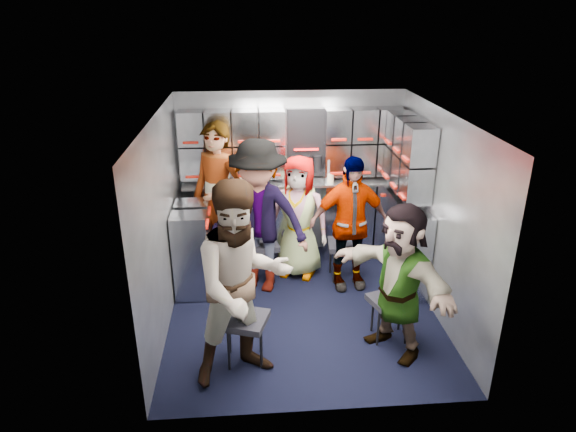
{
  "coord_description": "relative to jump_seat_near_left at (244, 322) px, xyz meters",
  "views": [
    {
      "loc": [
        -0.53,
        -4.71,
        3.07
      ],
      "look_at": [
        -0.13,
        0.35,
        0.95
      ],
      "focal_mm": 32.0,
      "sensor_mm": 36.0,
      "label": 1
    }
  ],
  "objects": [
    {
      "name": "wall_left",
      "position": [
        -0.79,
        0.81,
        0.64
      ],
      "size": [
        0.04,
        3.0,
        2.1
      ],
      "primitive_type": "cube",
      "color": "gray",
      "rests_on": "ground"
    },
    {
      "name": "attendant_arc_d",
      "position": [
        1.19,
        1.29,
        0.37
      ],
      "size": [
        0.95,
        0.47,
        1.56
      ],
      "primitive_type": "imported",
      "rotation": [
        0.0,
        0.0,
        0.1
      ],
      "color": "black",
      "rests_on": "ground"
    },
    {
      "name": "attendant_arc_b",
      "position": [
        0.18,
        1.32,
        0.47
      ],
      "size": [
        1.29,
        1.0,
        1.76
      ],
      "primitive_type": "imported",
      "rotation": [
        0.0,
        0.0,
        -0.35
      ],
      "color": "black",
      "rests_on": "ground"
    },
    {
      "name": "red_latch_strip",
      "position": [
        0.61,
        1.9,
        0.47
      ],
      "size": [
        2.6,
        0.02,
        0.03
      ],
      "primitive_type": "cube",
      "color": "#A61409",
      "rests_on": "cart_bank_back"
    },
    {
      "name": "attendant_arc_a",
      "position": [
        0.0,
        -0.18,
        0.5
      ],
      "size": [
        1.07,
        0.95,
        1.82
      ],
      "primitive_type": "imported",
      "rotation": [
        0.0,
        0.0,
        0.36
      ],
      "color": "black",
      "rests_on": "ground"
    },
    {
      "name": "right_cabinet",
      "position": [
        1.86,
        1.41,
        0.09
      ],
      "size": [
        0.28,
        1.2,
        1.0
      ],
      "primitive_type": "cube",
      "color": "#959AA4",
      "rests_on": "ground"
    },
    {
      "name": "jump_seat_near_right",
      "position": [
        1.41,
        0.24,
        -0.02
      ],
      "size": [
        0.47,
        0.46,
        0.44
      ],
      "rotation": [
        0.0,
        0.0,
        0.32
      ],
      "color": "black",
      "rests_on": "ground"
    },
    {
      "name": "cart_bank_left",
      "position": [
        -0.58,
        1.37,
        0.08
      ],
      "size": [
        0.38,
        0.76,
        0.99
      ],
      "primitive_type": "cube",
      "color": "#959AA4",
      "rests_on": "ground"
    },
    {
      "name": "attendant_arc_e",
      "position": [
        1.41,
        0.06,
        0.33
      ],
      "size": [
        1.11,
        1.4,
        1.48
      ],
      "primitive_type": "imported",
      "rotation": [
        0.0,
        0.0,
        -1.0
      ],
      "color": "black",
      "rests_on": "ground"
    },
    {
      "name": "wall_right",
      "position": [
        2.01,
        0.81,
        0.64
      ],
      "size": [
        0.04,
        3.0,
        2.1
      ],
      "primitive_type": "cube",
      "color": "gray",
      "rests_on": "ground"
    },
    {
      "name": "wall_back",
      "position": [
        0.61,
        2.31,
        0.64
      ],
      "size": [
        2.8,
        0.04,
        2.1
      ],
      "primitive_type": "cube",
      "color": "gray",
      "rests_on": "ground"
    },
    {
      "name": "bottle_left",
      "position": [
        -0.1,
        2.05,
        0.75
      ],
      "size": [
        0.06,
        0.06,
        0.27
      ],
      "primitive_type": "cylinder",
      "color": "white",
      "rests_on": "counter"
    },
    {
      "name": "locker_bank_right",
      "position": [
        1.86,
        1.51,
        1.08
      ],
      "size": [
        0.28,
        1.0,
        0.82
      ],
      "primitive_type": "cube",
      "color": "#959AA4",
      "rests_on": "wall_right"
    },
    {
      "name": "jump_seat_mid_left",
      "position": [
        0.18,
        1.5,
        0.02
      ],
      "size": [
        0.48,
        0.46,
        0.49
      ],
      "rotation": [
        0.0,
        0.0,
        0.18
      ],
      "color": "black",
      "rests_on": "ground"
    },
    {
      "name": "cup_left",
      "position": [
        -0.04,
        2.04,
        0.67
      ],
      "size": [
        0.08,
        0.08,
        0.1
      ],
      "primitive_type": "cylinder",
      "color": "tan",
      "rests_on": "counter"
    },
    {
      "name": "ceiling",
      "position": [
        0.61,
        0.81,
        1.69
      ],
      "size": [
        2.8,
        3.0,
        0.02
      ],
      "primitive_type": "cube",
      "color": "silver",
      "rests_on": "wall_back"
    },
    {
      "name": "locker_bank_back",
      "position": [
        0.61,
        2.16,
        1.08
      ],
      "size": [
        2.68,
        0.28,
        0.82
      ],
      "primitive_type": "cube",
      "color": "#959AA4",
      "rests_on": "wall_back"
    },
    {
      "name": "cart_bank_back",
      "position": [
        0.61,
        2.1,
        0.08
      ],
      "size": [
        2.68,
        0.38,
        0.99
      ],
      "primitive_type": "cube",
      "color": "#959AA4",
      "rests_on": "ground"
    },
    {
      "name": "jump_seat_near_left",
      "position": [
        0.0,
        0.0,
        0.0
      ],
      "size": [
        0.49,
        0.48,
        0.47
      ],
      "rotation": [
        0.0,
        0.0,
        -0.31
      ],
      "color": "black",
      "rests_on": "ground"
    },
    {
      "name": "counter",
      "position": [
        0.61,
        2.1,
        0.6
      ],
      "size": [
        2.68,
        0.42,
        0.03
      ],
      "primitive_type": "cube",
      "color": "silver",
      "rests_on": "cart_bank_back"
    },
    {
      "name": "jump_seat_mid_right",
      "position": [
        1.19,
        1.47,
        -0.01
      ],
      "size": [
        0.42,
        0.4,
        0.46
      ],
      "rotation": [
        0.0,
        0.0,
        -0.08
      ],
      "color": "black",
      "rests_on": "ground"
    },
    {
      "name": "bottle_mid",
      "position": [
        0.17,
        2.05,
        0.74
      ],
      "size": [
        0.07,
        0.07,
        0.24
      ],
      "primitive_type": "cylinder",
      "color": "white",
      "rests_on": "counter"
    },
    {
      "name": "jump_seat_center",
      "position": [
        0.65,
        1.81,
        -0.06
      ],
      "size": [
        0.38,
        0.36,
        0.4
      ],
      "rotation": [
        0.0,
        0.0,
        0.12
      ],
      "color": "black",
      "rests_on": "ground"
    },
    {
      "name": "coffee_niche",
      "position": [
        0.79,
        2.22,
        1.06
      ],
      "size": [
        0.46,
        0.16,
        0.84
      ],
      "primitive_type": null,
      "color": "black",
      "rests_on": "wall_back"
    },
    {
      "name": "attendant_arc_c",
      "position": [
        0.65,
        1.63,
        0.33
      ],
      "size": [
        0.84,
        0.7,
        1.48
      ],
      "primitive_type": "imported",
      "rotation": [
        0.0,
        0.0,
        -0.36
      ],
      "color": "black",
      "rests_on": "ground"
    },
    {
      "name": "attendant_standing",
      "position": [
        -0.29,
        1.76,
        0.51
      ],
      "size": [
        0.81,
        0.74,
        1.85
      ],
      "primitive_type": "imported",
      "rotation": [
        0.0,
        0.0,
        -0.58
      ],
      "color": "black",
      "rests_on": "ground"
    },
    {
      "name": "bottle_right",
      "position": [
        1.05,
        2.05,
        0.76
      ],
      "size": [
        0.07,
        0.07,
        0.28
      ],
      "primitive_type": "cylinder",
      "color": "white",
      "rests_on": "counter"
    },
    {
      "name": "cup_right",
      "position": [
        1.08,
        2.04,
        0.67
      ],
      "size": [
        0.09,
        0.09,
        0.1
      ],
      "primitive_type": "cylinder",
      "color": "tan",
      "rests_on": "counter"
    },
    {
      "name": "floor",
      "position": [
        0.61,
        0.81,
        -0.41
      ],
      "size": [
        3.0,
        3.0,
        0.0
      ],
      "primitive_type": "plane",
      "color": "black",
      "rests_on": "ground"
    }
  ]
}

